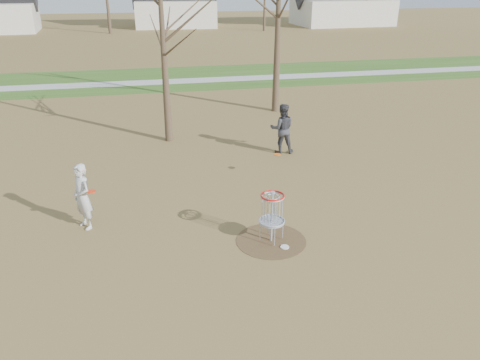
# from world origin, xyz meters

# --- Properties ---
(ground) EXTENTS (160.00, 160.00, 0.00)m
(ground) POSITION_xyz_m (0.00, 0.00, 0.00)
(ground) COLOR brown
(ground) RESTS_ON ground
(green_band) EXTENTS (160.00, 8.00, 0.01)m
(green_band) POSITION_xyz_m (0.00, 21.00, 0.01)
(green_band) COLOR #2D5119
(green_band) RESTS_ON ground
(footpath) EXTENTS (160.00, 1.50, 0.01)m
(footpath) POSITION_xyz_m (0.00, 20.00, 0.01)
(footpath) COLOR #9E9E99
(footpath) RESTS_ON green_band
(dirt_circle) EXTENTS (1.80, 1.80, 0.01)m
(dirt_circle) POSITION_xyz_m (0.00, 0.00, 0.01)
(dirt_circle) COLOR #47331E
(dirt_circle) RESTS_ON ground
(player_standing) EXTENTS (0.73, 0.79, 1.81)m
(player_standing) POSITION_xyz_m (-4.68, 1.72, 0.90)
(player_standing) COLOR beige
(player_standing) RESTS_ON ground
(player_throwing) EXTENTS (1.03, 0.87, 1.89)m
(player_throwing) POSITION_xyz_m (2.10, 6.21, 0.94)
(player_throwing) COLOR #36363C
(player_throwing) RESTS_ON ground
(disc_grounded) EXTENTS (0.22, 0.22, 0.02)m
(disc_grounded) POSITION_xyz_m (0.25, -0.39, 0.02)
(disc_grounded) COLOR white
(disc_grounded) RESTS_ON dirt_circle
(discs_in_play) EXTENTS (5.86, 2.54, 0.30)m
(discs_in_play) POSITION_xyz_m (-1.45, 2.69, 1.00)
(discs_in_play) COLOR orange
(discs_in_play) RESTS_ON ground
(disc_golf_basket) EXTENTS (0.64, 0.64, 1.35)m
(disc_golf_basket) POSITION_xyz_m (0.00, 0.00, 0.91)
(disc_golf_basket) COLOR #9EA3AD
(disc_golf_basket) RESTS_ON ground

